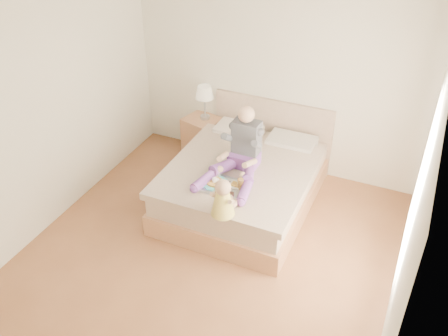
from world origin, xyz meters
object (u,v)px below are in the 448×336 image
at_px(adult, 240,153).
at_px(baby, 223,200).
at_px(bed, 245,180).
at_px(tray, 223,185).
at_px(nightstand, 203,137).

distance_m(adult, baby, 0.85).
bearing_deg(bed, tray, -93.36).
bearing_deg(adult, bed, 93.76).
xyz_separation_m(bed, nightstand, (-1.00, 0.80, -0.02)).
bearing_deg(baby, bed, 109.52).
relative_size(bed, baby, 5.05).
height_order(tray, baby, baby).
relative_size(bed, tray, 4.31).
bearing_deg(tray, adult, 85.53).
bearing_deg(nightstand, bed, -23.43).
bearing_deg(adult, nightstand, 136.26).
bearing_deg(tray, nightstand, 126.23).
relative_size(adult, baby, 2.25).
height_order(bed, nightstand, bed).
bearing_deg(baby, tray, 125.65).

